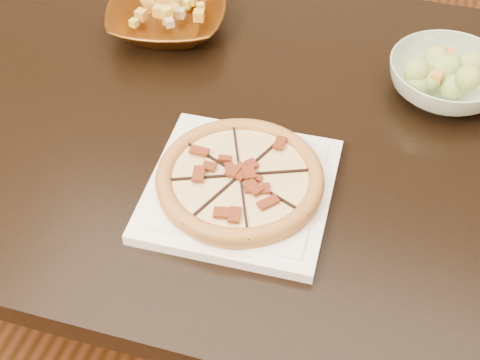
{
  "coord_description": "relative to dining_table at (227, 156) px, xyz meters",
  "views": [
    {
      "loc": [
        0.35,
        -0.79,
        1.49
      ],
      "look_at": [
        0.14,
        -0.16,
        0.78
      ],
      "focal_mm": 50.0,
      "sensor_mm": 36.0,
      "label": 1
    }
  ],
  "objects": [
    {
      "name": "pizza",
      "position": [
        0.08,
        -0.17,
        0.14
      ],
      "size": [
        0.25,
        0.25,
        0.03
      ],
      "color": "#B27C41",
      "rests_on": "plate"
    },
    {
      "name": "floor",
      "position": [
        -0.06,
        -0.01,
        -0.66
      ],
      "size": [
        4.0,
        4.0,
        0.02
      ],
      "primitive_type": "cube",
      "color": "brown",
      "rests_on": "ground"
    },
    {
      "name": "plate",
      "position": [
        0.08,
        -0.17,
        0.11
      ],
      "size": [
        0.28,
        0.28,
        0.02
      ],
      "color": "white",
      "rests_on": "dining_table"
    },
    {
      "name": "dining_table",
      "position": [
        0.0,
        0.0,
        0.0
      ],
      "size": [
        1.42,
        0.94,
        0.75
      ],
      "color": "black",
      "rests_on": "floor"
    },
    {
      "name": "salad",
      "position": [
        0.34,
        0.17,
        0.18
      ],
      "size": [
        0.11,
        0.1,
        0.04
      ],
      "color": "#BAD267",
      "rests_on": "salad_bowl"
    },
    {
      "name": "salad_bowl",
      "position": [
        0.34,
        0.17,
        0.13
      ],
      "size": [
        0.23,
        0.23,
        0.06
      ],
      "primitive_type": "imported",
      "rotation": [
        0.0,
        0.0,
        0.14
      ],
      "color": "silver",
      "rests_on": "dining_table"
    },
    {
      "name": "bronze_bowl",
      "position": [
        -0.18,
        0.19,
        0.13
      ],
      "size": [
        0.27,
        0.27,
        0.06
      ],
      "primitive_type": "imported",
      "rotation": [
        0.0,
        0.0,
        0.24
      ],
      "color": "brown",
      "rests_on": "dining_table"
    }
  ]
}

